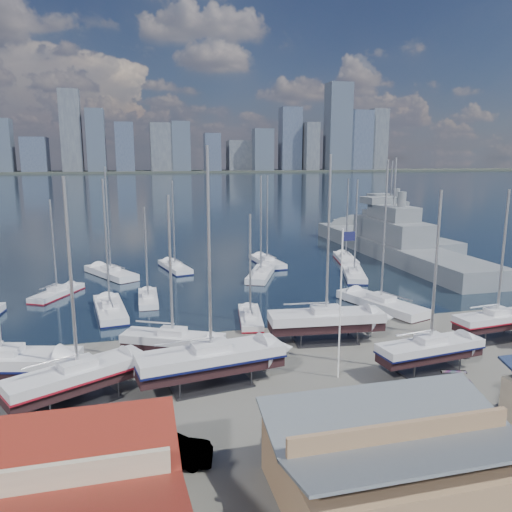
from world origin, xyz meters
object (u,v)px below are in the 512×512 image
object	(u,v)px
flagpole	(342,294)
sailboat_cradle_0	(3,364)
car_a	(290,440)
naval_ship_east	(391,246)
naval_ship_west	(389,232)

from	to	relation	value
flagpole	sailboat_cradle_0	bearing A→B (deg)	171.27
car_a	naval_ship_east	bearing A→B (deg)	71.61
naval_ship_west	car_a	xyz separation A→B (m)	(-43.67, -67.97, -0.91)
sailboat_cradle_0	car_a	size ratio (longest dim) A/B	3.93
sailboat_cradle_0	naval_ship_east	size ratio (longest dim) A/B	0.35
naval_ship_west	car_a	bearing A→B (deg)	143.29
flagpole	car_a	bearing A→B (deg)	-128.45
sailboat_cradle_0	flagpole	xyz separation A→B (m)	(24.46, -3.76, 4.51)
sailboat_cradle_0	car_a	world-z (taller)	sailboat_cradle_0
naval_ship_east	naval_ship_west	size ratio (longest dim) A/B	1.27
car_a	flagpole	xyz separation A→B (m)	(6.78, 8.54, 5.90)
naval_ship_east	naval_ship_west	distance (m)	18.34
naval_ship_east	naval_ship_west	bearing A→B (deg)	-26.99
naval_ship_east	flagpole	bearing A→B (deg)	147.04
naval_ship_west	flagpole	distance (m)	70.12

